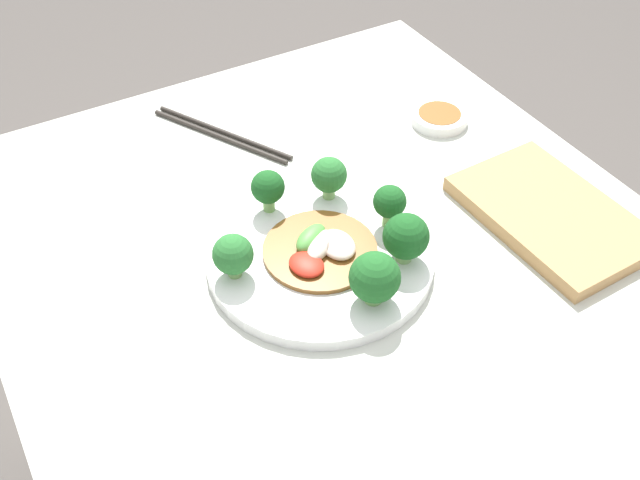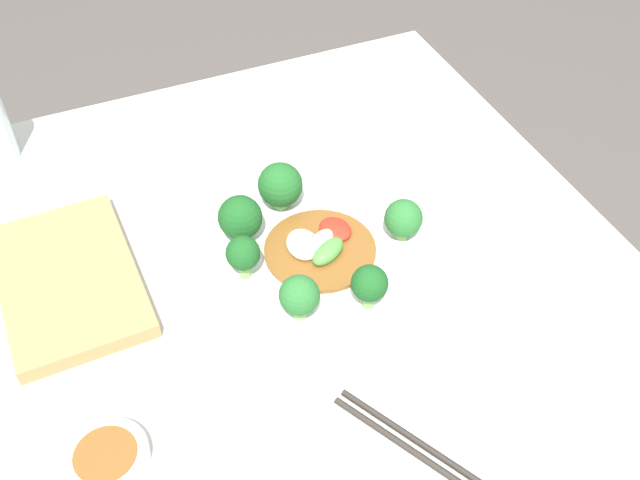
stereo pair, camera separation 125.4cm
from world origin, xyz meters
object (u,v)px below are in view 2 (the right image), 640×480
object	(u,v)px
broccoli_east	(280,185)
cutting_board	(69,280)
broccoli_northwest	(299,296)
broccoli_northeast	(240,218)
broccoli_south	(403,219)
sauce_dish	(107,458)
plate	(320,256)
broccoli_west	(370,284)
chopsticks	(435,460)
stirfry_center	(320,246)
broccoli_north	(243,254)

from	to	relation	value
broccoli_east	cutting_board	xyz separation A→B (m)	(-0.01, 0.28, -0.04)
broccoli_northwest	broccoli_northeast	size ratio (longest dim) A/B	0.92
broccoli_south	sauce_dish	bearing A→B (deg)	110.33
broccoli_south	plate	bearing A→B (deg)	80.48
broccoli_east	broccoli_west	size ratio (longest dim) A/B	1.13
broccoli_northwest	broccoli_northeast	bearing A→B (deg)	7.71
plate	chopsticks	xyz separation A→B (m)	(-0.29, 0.00, -0.00)
plate	broccoli_west	xyz separation A→B (m)	(-0.10, -0.02, 0.04)
broccoli_east	sauce_dish	world-z (taller)	broccoli_east
broccoli_northwest	cutting_board	distance (m)	0.28
broccoli_northeast	broccoli_northwest	bearing A→B (deg)	-172.29
broccoli_east	broccoli_northeast	size ratio (longest dim) A/B	1.02
broccoli_west	broccoli_northeast	distance (m)	0.18
plate	broccoli_west	size ratio (longest dim) A/B	4.70
broccoli_south	cutting_board	size ratio (longest dim) A/B	0.23
broccoli_northwest	chopsticks	bearing A→B (deg)	-164.78
broccoli_west	broccoli_east	bearing A→B (deg)	9.10
broccoli_northwest	stirfry_center	bearing A→B (deg)	-35.82
broccoli_north	sauce_dish	world-z (taller)	broccoli_north
stirfry_center	sauce_dish	distance (m)	0.34
broccoli_northwest	sauce_dish	bearing A→B (deg)	109.22
broccoli_east	broccoli_north	xyz separation A→B (m)	(-0.09, 0.08, 0.00)
plate	broccoli_west	world-z (taller)	broccoli_west
broccoli_north	stirfry_center	size ratio (longest dim) A/B	0.43
broccoli_northwest	broccoli_north	distance (m)	0.09
plate	broccoli_northwest	xyz separation A→B (m)	(-0.08, 0.06, 0.04)
stirfry_center	sauce_dish	bearing A→B (deg)	119.25
cutting_board	stirfry_center	bearing A→B (deg)	-105.31
plate	broccoli_south	size ratio (longest dim) A/B	4.84
plate	broccoli_east	bearing A→B (deg)	8.22
broccoli_east	broccoli_south	size ratio (longest dim) A/B	1.16
broccoli_north	broccoli_east	bearing A→B (deg)	-41.00
stirfry_center	chopsticks	world-z (taller)	stirfry_center
sauce_dish	cutting_board	size ratio (longest dim) A/B	0.34
broccoli_south	broccoli_northeast	world-z (taller)	broccoli_northeast
broccoli_west	broccoli_northeast	xyz separation A→B (m)	(0.16, 0.10, 0.00)
broccoli_south	broccoli_northeast	distance (m)	0.20
broccoli_north	broccoli_south	distance (m)	0.20
plate	broccoli_north	distance (m)	0.11
stirfry_center	sauce_dish	xyz separation A→B (m)	(-0.17, 0.30, -0.02)
chopsticks	sauce_dish	xyz separation A→B (m)	(0.13, 0.29, 0.00)
broccoli_north	sauce_dish	bearing A→B (deg)	129.37
broccoli_east	cutting_board	distance (m)	0.28
broccoli_east	broccoli_north	world-z (taller)	broccoli_east
broccoli_south	stirfry_center	xyz separation A→B (m)	(0.02, 0.10, -0.02)
broccoli_northwest	broccoli_south	size ratio (longest dim) A/B	1.04
broccoli_south	sauce_dish	size ratio (longest dim) A/B	0.67
broccoli_northwest	chopsticks	distance (m)	0.22
broccoli_north	cutting_board	bearing A→B (deg)	67.27
stirfry_center	chopsticks	bearing A→B (deg)	179.26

